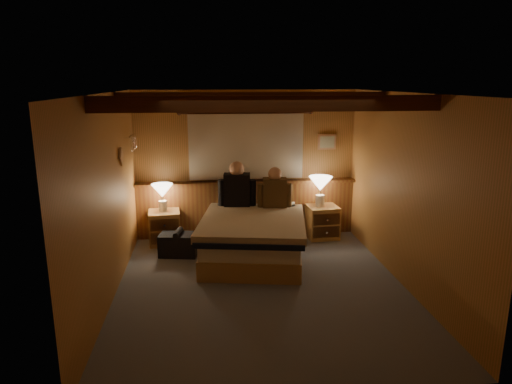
{
  "coord_description": "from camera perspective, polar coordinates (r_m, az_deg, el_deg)",
  "views": [
    {
      "loc": [
        -0.66,
        -5.27,
        2.54
      ],
      "look_at": [
        -0.02,
        0.4,
        1.14
      ],
      "focal_mm": 32.0,
      "sensor_mm": 36.0,
      "label": 1
    }
  ],
  "objects": [
    {
      "name": "duffel_bag",
      "position": [
        6.92,
        -9.65,
        -6.44
      ],
      "size": [
        0.6,
        0.42,
        0.4
      ],
      "rotation": [
        0.0,
        0.0,
        -0.17
      ],
      "color": "black",
      "rests_on": "floor"
    },
    {
      "name": "nightstand_left",
      "position": [
        7.41,
        -11.34,
        -4.37
      ],
      "size": [
        0.52,
        0.47,
        0.53
      ],
      "rotation": [
        0.0,
        0.0,
        0.09
      ],
      "color": "tan",
      "rests_on": "floor"
    },
    {
      "name": "ceiling",
      "position": [
        5.31,
        0.76,
        12.27
      ],
      "size": [
        4.2,
        4.2,
        0.0
      ],
      "primitive_type": "plane",
      "rotation": [
        3.14,
        0.0,
        0.0
      ],
      "color": "#C7824A",
      "rests_on": "wall_back"
    },
    {
      "name": "wall_left",
      "position": [
        5.55,
        -18.04,
        -0.87
      ],
      "size": [
        0.0,
        4.2,
        4.2
      ],
      "primitive_type": "plane",
      "rotation": [
        1.57,
        0.0,
        1.57
      ],
      "color": "#B97842",
      "rests_on": "floor"
    },
    {
      "name": "person_left",
      "position": [
        7.11,
        -2.39,
        0.58
      ],
      "size": [
        0.59,
        0.28,
        0.72
      ],
      "rotation": [
        0.0,
        0.0,
        -0.11
      ],
      "color": "black",
      "rests_on": "bed"
    },
    {
      "name": "lamp_right",
      "position": [
        7.46,
        8.05,
        0.82
      ],
      "size": [
        0.38,
        0.38,
        0.5
      ],
      "color": "white",
      "rests_on": "nightstand_right"
    },
    {
      "name": "wall_back",
      "position": [
        7.52,
        -1.27,
        3.5
      ],
      "size": [
        3.6,
        0.0,
        3.6
      ],
      "primitive_type": "plane",
      "rotation": [
        1.57,
        0.0,
        0.0
      ],
      "color": "#B97842",
      "rests_on": "floor"
    },
    {
      "name": "coat_rail",
      "position": [
        6.98,
        -15.17,
        6.12
      ],
      "size": [
        0.05,
        0.55,
        0.24
      ],
      "color": "white",
      "rests_on": "wall_left"
    },
    {
      "name": "bed",
      "position": [
        6.66,
        -0.34,
        -5.61
      ],
      "size": [
        1.71,
        2.06,
        0.63
      ],
      "rotation": [
        0.0,
        0.0,
        -0.17
      ],
      "color": "tan",
      "rests_on": "floor"
    },
    {
      "name": "wainscot",
      "position": [
        7.62,
        -1.2,
        -1.88
      ],
      "size": [
        3.6,
        0.23,
        0.94
      ],
      "color": "brown",
      "rests_on": "wall_back"
    },
    {
      "name": "curtain_window",
      "position": [
        7.4,
        -1.23,
        5.85
      ],
      "size": [
        2.18,
        0.09,
        1.11
      ],
      "color": "#4B2612",
      "rests_on": "wall_back"
    },
    {
      "name": "lamp_left",
      "position": [
        7.28,
        -11.64,
        -0.03
      ],
      "size": [
        0.33,
        0.33,
        0.44
      ],
      "color": "white",
      "rests_on": "nightstand_left"
    },
    {
      "name": "ceiling_beams",
      "position": [
        5.46,
        0.56,
        11.37
      ],
      "size": [
        3.6,
        1.65,
        0.16
      ],
      "color": "#4B2612",
      "rests_on": "ceiling"
    },
    {
      "name": "framed_print",
      "position": [
        7.68,
        8.87,
        6.2
      ],
      "size": [
        0.3,
        0.04,
        0.25
      ],
      "color": "tan",
      "rests_on": "wall_back"
    },
    {
      "name": "person_right",
      "position": [
        7.04,
        2.35,
        0.18
      ],
      "size": [
        0.53,
        0.24,
        0.65
      ],
      "rotation": [
        0.0,
        0.0,
        -0.1
      ],
      "color": "#4C371E",
      "rests_on": "bed"
    },
    {
      "name": "wall_front",
      "position": [
        3.5,
        5.04,
        -8.74
      ],
      "size": [
        3.6,
        0.0,
        3.6
      ],
      "primitive_type": "plane",
      "rotation": [
        -1.57,
        0.0,
        0.0
      ],
      "color": "#B97842",
      "rests_on": "floor"
    },
    {
      "name": "floor",
      "position": [
        5.89,
        0.68,
        -11.79
      ],
      "size": [
        4.2,
        4.2,
        0.0
      ],
      "primitive_type": "plane",
      "color": "#555C65",
      "rests_on": "ground"
    },
    {
      "name": "wall_right",
      "position": [
        5.97,
        18.13,
        0.11
      ],
      "size": [
        0.0,
        4.2,
        4.2
      ],
      "primitive_type": "plane",
      "rotation": [
        1.57,
        0.0,
        -1.57
      ],
      "color": "#B97842",
      "rests_on": "floor"
    },
    {
      "name": "nightstand_right",
      "position": [
        7.62,
        8.29,
        -3.72
      ],
      "size": [
        0.52,
        0.47,
        0.54
      ],
      "rotation": [
        0.0,
        0.0,
        0.07
      ],
      "color": "tan",
      "rests_on": "floor"
    }
  ]
}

